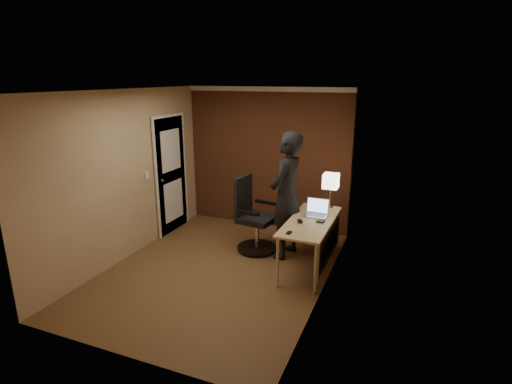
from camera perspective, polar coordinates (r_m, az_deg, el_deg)
room at (r=6.85m, az=-1.75°, el=5.26°), size 4.00×4.00×4.00m
desk at (r=5.68m, az=8.49°, el=-5.31°), size 0.60×1.50×0.73m
desk_lamp at (r=6.11m, az=10.64°, el=1.49°), size 0.22×0.22×0.54m
laptop at (r=5.86m, az=8.65°, el=-2.65°), size 0.33×0.26×0.23m
mouse at (r=5.55m, az=6.27°, el=-4.18°), size 0.10×0.12×0.03m
phone at (r=5.17m, az=4.74°, el=-5.82°), size 0.06×0.12×0.01m
wallet at (r=5.61m, az=9.21°, el=-4.13°), size 0.11×0.12×0.02m
office_chair at (r=6.27m, az=-0.44°, el=-3.91°), size 0.63×0.69×1.16m
person at (r=5.95m, az=4.37°, el=-0.56°), size 0.55×0.75×1.92m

